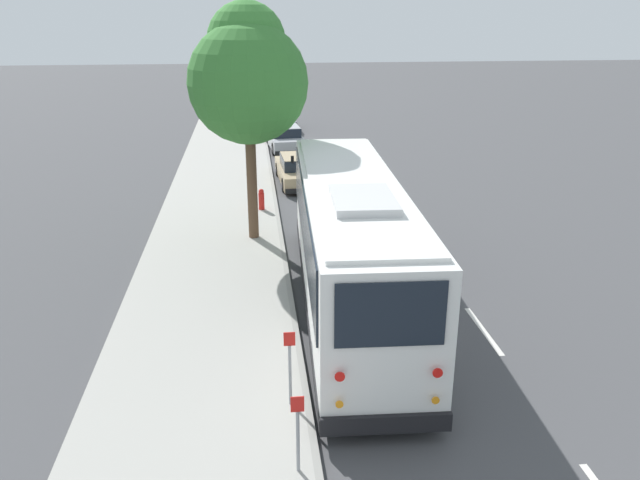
{
  "coord_description": "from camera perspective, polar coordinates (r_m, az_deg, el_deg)",
  "views": [
    {
      "loc": [
        -14.02,
        2.94,
        7.36
      ],
      "look_at": [
        2.21,
        1.11,
        1.3
      ],
      "focal_mm": 35.0,
      "sensor_mm": 36.0,
      "label": 1
    }
  ],
  "objects": [
    {
      "name": "curb_strip",
      "position": [
        15.82,
        -2.44,
        -7.07
      ],
      "size": [
        80.0,
        0.14,
        0.15
      ],
      "primitive_type": "cube",
      "color": "gray",
      "rests_on": "ground"
    },
    {
      "name": "sign_post_far",
      "position": [
        12.11,
        -2.76,
        -11.58
      ],
      "size": [
        0.06,
        0.22,
        1.57
      ],
      "color": "gray",
      "rests_on": "sidewalk_slab"
    },
    {
      "name": "ground_plane",
      "position": [
        16.1,
        4.85,
        -6.92
      ],
      "size": [
        160.0,
        160.0,
        0.0
      ],
      "primitive_type": "plane",
      "color": "#474749"
    },
    {
      "name": "sidewalk_slab",
      "position": [
        15.85,
        -10.62,
        -7.38
      ],
      "size": [
        80.0,
        4.35,
        0.15
      ],
      "primitive_type": "cube",
      "color": "#A3A099",
      "rests_on": "ground"
    },
    {
      "name": "sign_post_near",
      "position": [
        10.6,
        -2.04,
        -17.23
      ],
      "size": [
        0.06,
        0.22,
        1.44
      ],
      "color": "gray",
      "rests_on": "sidewalk_slab"
    },
    {
      "name": "parked_sedan_gray",
      "position": [
        41.55,
        -3.7,
        10.92
      ],
      "size": [
        4.52,
        1.96,
        1.26
      ],
      "rotation": [
        0.0,
        0.0,
        0.07
      ],
      "color": "slate",
      "rests_on": "ground"
    },
    {
      "name": "street_tree",
      "position": [
        20.08,
        -6.63,
        14.77
      ],
      "size": [
        3.76,
        3.76,
        7.5
      ],
      "color": "brown",
      "rests_on": "sidewalk_slab"
    },
    {
      "name": "fire_hydrant",
      "position": [
        23.93,
        -5.38,
        3.74
      ],
      "size": [
        0.22,
        0.22,
        0.81
      ],
      "color": "red",
      "rests_on": "sidewalk_slab"
    },
    {
      "name": "lane_stripe_mid",
      "position": [
        15.87,
        14.71,
        -7.99
      ],
      "size": [
        2.4,
        0.14,
        0.01
      ],
      "primitive_type": "cube",
      "color": "silver",
      "rests_on": "ground"
    },
    {
      "name": "lane_stripe_ahead",
      "position": [
        21.05,
        9.06,
        -0.36
      ],
      "size": [
        2.4,
        0.14,
        0.01
      ],
      "primitive_type": "cube",
      "color": "silver",
      "rests_on": "ground"
    },
    {
      "name": "parked_sedan_silver",
      "position": [
        35.08,
        -3.2,
        9.25
      ],
      "size": [
        4.41,
        2.07,
        1.33
      ],
      "rotation": [
        0.0,
        0.0,
        0.08
      ],
      "color": "#A8AAAF",
      "rests_on": "ground"
    },
    {
      "name": "shuttle_bus",
      "position": [
        15.7,
        2.87,
        0.19
      ],
      "size": [
        11.3,
        2.85,
        3.62
      ],
      "rotation": [
        0.0,
        0.0,
        -0.04
      ],
      "color": "white",
      "rests_on": "ground"
    },
    {
      "name": "parked_sedan_tan",
      "position": [
        28.13,
        -1.97,
        6.4
      ],
      "size": [
        4.65,
        1.94,
        1.26
      ],
      "rotation": [
        0.0,
        0.0,
        0.05
      ],
      "color": "tan",
      "rests_on": "ground"
    }
  ]
}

